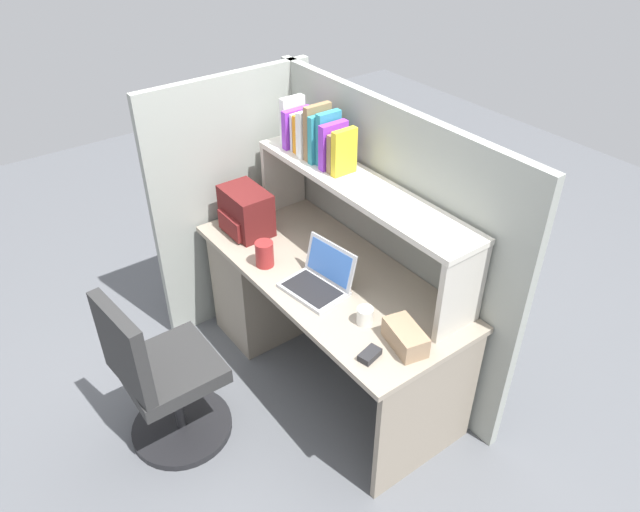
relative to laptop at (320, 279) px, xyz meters
name	(u,v)px	position (x,y,z in m)	size (l,w,h in m)	color
ground_plane	(327,371)	(-0.08, 0.11, -0.78)	(8.00, 8.00, 0.00)	#595B60
desk	(288,284)	(-0.47, 0.11, -0.38)	(1.60, 0.70, 0.73)	gray
cubicle_partition_rear	(383,240)	(-0.08, 0.49, -0.01)	(1.84, 0.05, 1.55)	#939991
cubicle_partition_left	(236,201)	(-0.93, 0.06, -0.01)	(0.05, 1.06, 1.55)	#939991
overhead_hutch	(360,201)	(-0.08, 0.31, 0.30)	(1.44, 0.28, 0.45)	#BCB7AC
reference_books_on_shelf	(317,136)	(-0.45, 0.32, 0.52)	(0.51, 0.18, 0.29)	white
laptop	(320,279)	(0.00, 0.00, 0.00)	(0.34, 0.30, 0.22)	#B7BABF
backpack	(245,212)	(-0.67, -0.02, 0.07)	(0.30, 0.23, 0.26)	#591919
computer_mouse	(370,355)	(0.52, -0.12, -0.03)	(0.06, 0.10, 0.03)	#262628
paper_cup	(365,316)	(0.34, 0.01, -0.01)	(0.08, 0.08, 0.08)	white
tissue_box	(405,337)	(0.56, 0.05, 0.00)	(0.22, 0.12, 0.10)	#9E7F60
snack_canister	(265,254)	(-0.33, -0.11, 0.02)	(0.10, 0.10, 0.14)	maroon
office_chair	(162,383)	(-0.20, -0.81, -0.39)	(0.52, 0.52, 0.93)	black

